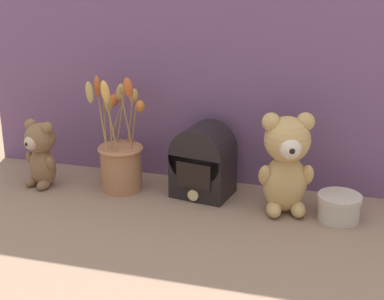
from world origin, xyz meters
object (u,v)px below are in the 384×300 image
Objects in this scene: teddy_bear_medium at (41,152)px; vintage_radio at (203,162)px; teddy_bear_large at (286,161)px; decorative_tin_tall at (339,207)px; flower_vase at (121,158)px.

vintage_radio is (0.46, 0.06, -0.01)m from teddy_bear_medium.
teddy_bear_medium is (-0.68, -0.02, -0.04)m from teddy_bear_large.
vintage_radio is 1.83× the size of decorative_tin_tall.
teddy_bear_medium reaches higher than decorative_tin_tall.
teddy_bear_large reaches higher than teddy_bear_medium.
flower_vase is at bearing 177.44° from teddy_bear_large.
teddy_bear_medium is 1.77× the size of decorative_tin_tall.
decorative_tin_tall is (0.82, 0.01, -0.07)m from teddy_bear_medium.
teddy_bear_large reaches higher than vintage_radio.
vintage_radio reaches higher than teddy_bear_medium.
vintage_radio reaches higher than decorative_tin_tall.
teddy_bear_large is 1.32× the size of vintage_radio.
teddy_bear_large is 0.17m from decorative_tin_tall.
decorative_tin_tall is (0.60, -0.03, -0.06)m from flower_vase.
teddy_bear_large is 0.80× the size of flower_vase.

